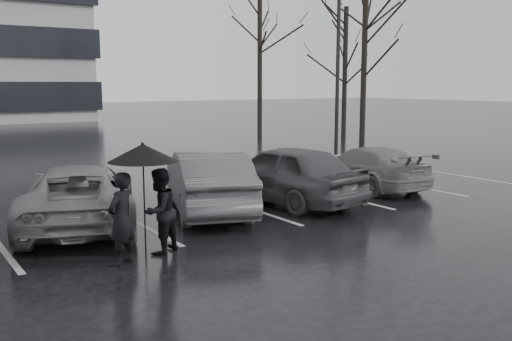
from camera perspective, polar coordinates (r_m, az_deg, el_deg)
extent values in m
plane|color=black|center=(11.77, 2.37, -5.95)|extent=(160.00, 160.00, 0.00)
imported|color=black|center=(14.25, 2.89, -0.30)|extent=(2.37, 4.60, 1.50)
imported|color=#313133|center=(13.30, -4.84, -1.05)|extent=(2.96, 4.69, 1.46)
imported|color=#515154|center=(12.47, -17.21, -2.41)|extent=(3.67, 5.20, 1.32)
imported|color=#515154|center=(16.61, 11.05, 0.32)|extent=(2.08, 4.28, 1.20)
imported|color=black|center=(9.65, -13.32, -4.73)|extent=(0.68, 0.62, 1.55)
imported|color=black|center=(10.17, -9.65, -4.02)|extent=(0.93, 0.86, 1.52)
cylinder|color=black|center=(9.90, -11.08, -3.81)|extent=(0.03, 0.03, 1.72)
cone|color=black|center=(9.74, -11.25, 1.75)|extent=(1.18, 1.18, 0.30)
sphere|color=black|center=(9.73, -11.28, 2.63)|extent=(0.05, 0.05, 0.05)
cylinder|color=#9A9A9D|center=(22.74, 7.99, 1.33)|extent=(0.46, 0.46, 0.18)
cylinder|color=black|center=(22.58, 8.21, 11.57)|extent=(0.15, 0.15, 8.28)
cube|color=#AFAFB2|center=(12.89, -12.29, -4.84)|extent=(0.12, 5.00, 0.00)
cube|color=#AFAFB2|center=(14.11, -1.64, -3.47)|extent=(0.12, 5.00, 0.00)
cube|color=#AFAFB2|center=(15.75, 7.03, -2.25)|extent=(0.12, 5.00, 0.00)
cube|color=#AFAFB2|center=(17.68, 13.94, -1.24)|extent=(0.12, 5.00, 0.00)
cube|color=#AFAFB2|center=(19.81, 19.41, -0.43)|extent=(0.12, 5.00, 0.00)
cylinder|color=black|center=(26.83, 10.76, 10.74)|extent=(0.26, 0.26, 8.00)
cylinder|color=black|center=(31.44, 8.87, 9.56)|extent=(0.26, 0.26, 7.00)
cylinder|color=black|center=(31.65, 0.38, 11.01)|extent=(0.26, 0.26, 8.50)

